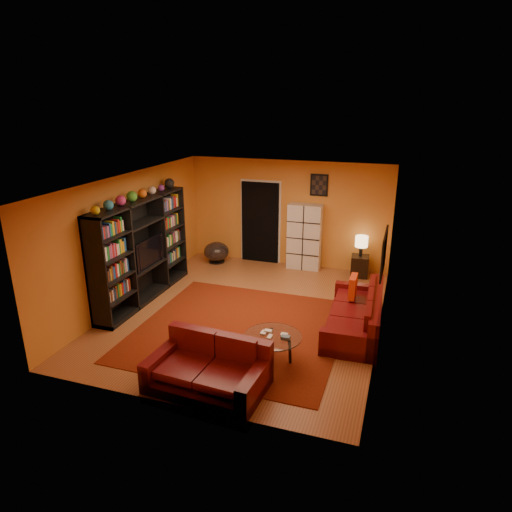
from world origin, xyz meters
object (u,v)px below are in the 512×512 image
(sofa, at_px, (359,315))
(storage_cabinet, at_px, (304,237))
(entertainment_unit, at_px, (142,250))
(table_lamp, at_px, (362,242))
(tv, at_px, (145,252))
(side_table, at_px, (360,266))
(coffee_table, at_px, (273,339))
(loveseat, at_px, (210,368))
(bowl_chair, at_px, (216,252))

(sofa, height_order, storage_cabinet, storage_cabinet)
(entertainment_unit, xyz_separation_m, table_lamp, (4.13, 2.67, -0.21))
(tv, distance_m, side_table, 4.92)
(coffee_table, relative_size, side_table, 1.82)
(tv, xyz_separation_m, storage_cabinet, (2.71, 2.77, -0.21))
(storage_cabinet, bearing_deg, loveseat, -93.29)
(entertainment_unit, bearing_deg, bowl_chair, 77.61)
(coffee_table, distance_m, storage_cabinet, 4.38)
(loveseat, relative_size, side_table, 3.47)
(tv, height_order, side_table, tv)
(table_lamp, bearing_deg, storage_cabinet, 174.75)
(side_table, bearing_deg, loveseat, -107.17)
(storage_cabinet, height_order, table_lamp, storage_cabinet)
(loveseat, height_order, table_lamp, table_lamp)
(coffee_table, bearing_deg, tv, 153.96)
(coffee_table, bearing_deg, table_lamp, 78.16)
(loveseat, xyz_separation_m, table_lamp, (1.57, 5.09, 0.56))
(side_table, bearing_deg, entertainment_unit, -147.08)
(storage_cabinet, bearing_deg, bowl_chair, -173.38)
(entertainment_unit, distance_m, tv, 0.07)
(side_table, relative_size, table_lamp, 1.03)
(sofa, distance_m, loveseat, 3.04)
(storage_cabinet, distance_m, bowl_chair, 2.29)
(tv, bearing_deg, coffee_table, -116.04)
(coffee_table, height_order, storage_cabinet, storage_cabinet)
(sofa, bearing_deg, bowl_chair, 144.94)
(sofa, height_order, side_table, sofa)
(loveseat, height_order, bowl_chair, loveseat)
(storage_cabinet, relative_size, table_lamp, 3.30)
(entertainment_unit, distance_m, coffee_table, 3.65)
(table_lamp, bearing_deg, entertainment_unit, -147.08)
(loveseat, distance_m, table_lamp, 5.35)
(table_lamp, bearing_deg, loveseat, -107.17)
(side_table, bearing_deg, tv, -147.06)
(sofa, relative_size, storage_cabinet, 1.43)
(entertainment_unit, relative_size, tv, 2.96)
(tv, relative_size, coffee_table, 1.11)
(coffee_table, bearing_deg, bowl_chair, 123.79)
(tv, relative_size, storage_cabinet, 0.63)
(sofa, bearing_deg, storage_cabinet, 118.47)
(tv, distance_m, storage_cabinet, 3.88)
(entertainment_unit, relative_size, coffee_table, 3.30)
(entertainment_unit, relative_size, loveseat, 1.73)
(entertainment_unit, xyz_separation_m, tv, (0.05, 0.03, -0.04))
(loveseat, relative_size, coffee_table, 1.91)
(loveseat, bearing_deg, storage_cabinet, 1.80)
(entertainment_unit, bearing_deg, storage_cabinet, 45.46)
(bowl_chair, relative_size, side_table, 1.28)
(entertainment_unit, relative_size, storage_cabinet, 1.87)
(tv, distance_m, table_lamp, 4.86)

